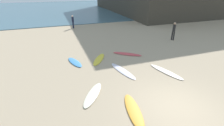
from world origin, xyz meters
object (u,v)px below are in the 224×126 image
surfboard_1 (134,111)px  surfboard_4 (99,59)px  beachgoer_mid (174,30)px  surfboard_5 (93,94)px  beachgoer_near (73,21)px  surfboard_0 (127,54)px  surfboard_2 (166,72)px  surfboard_3 (123,71)px  surfboard_6 (75,62)px

surfboard_1 → surfboard_4: size_ratio=1.05×
beachgoer_mid → surfboard_5: bearing=-74.6°
beachgoer_near → beachgoer_mid: size_ratio=0.92×
surfboard_1 → surfboard_5: bearing=-41.5°
surfboard_0 → surfboard_5: bearing=-3.8°
surfboard_2 → surfboard_4: surfboard_2 is taller
beachgoer_near → surfboard_5: bearing=-12.7°
surfboard_3 → surfboard_2: bearing=-33.9°
surfboard_2 → surfboard_5: size_ratio=1.18×
surfboard_5 → surfboard_0: bearing=81.3°
surfboard_3 → surfboard_5: (-2.45, -1.83, 0.01)m
surfboard_0 → surfboard_6: (-4.20, -0.12, -0.00)m
surfboard_1 → beachgoer_near: size_ratio=1.46×
surfboard_3 → surfboard_6: size_ratio=1.33×
surfboard_1 → beachgoer_mid: (8.54, 8.08, 0.96)m
surfboard_4 → surfboard_0: bearing=-143.9°
surfboard_4 → surfboard_5: 4.41m
surfboard_2 → beachgoer_near: size_ratio=1.56×
surfboard_2 → surfboard_6: size_ratio=1.31×
beachgoer_near → beachgoer_mid: 12.28m
surfboard_1 → beachgoer_mid: 11.79m
surfboard_1 → beachgoer_near: (-0.12, 16.79, 0.87)m
surfboard_3 → beachgoer_near: size_ratio=1.58×
surfboard_3 → surfboard_6: bearing=127.6°
surfboard_0 → surfboard_3: (-1.50, -2.51, -0.01)m
surfboard_4 → surfboard_6: surfboard_6 is taller
surfboard_6 → beachgoer_mid: bearing=176.6°
surfboard_4 → surfboard_5: surfboard_5 is taller
surfboard_1 → surfboard_6: bearing=-64.0°
surfboard_5 → beachgoer_mid: size_ratio=1.22×
surfboard_0 → surfboard_6: size_ratio=1.18×
surfboard_3 → surfboard_4: surfboard_4 is taller
surfboard_2 → beachgoer_mid: 7.48m
surfboard_4 → beachgoer_mid: 8.72m
surfboard_6 → beachgoer_mid: size_ratio=1.10×
surfboard_6 → surfboard_0: bearing=166.7°
surfboard_1 → surfboard_3: surfboard_1 is taller
beachgoer_mid → surfboard_6: bearing=-95.5°
surfboard_6 → surfboard_1: bearing=90.2°
surfboard_1 → surfboard_6: 6.22m
surfboard_2 → beachgoer_near: (-3.72, 14.25, 0.87)m
surfboard_4 → surfboard_5: bearing=101.2°
surfboard_0 → beachgoer_mid: bearing=146.6°
surfboard_3 → surfboard_4: 2.49m
surfboard_5 → beachgoer_mid: beachgoer_mid is taller
surfboard_0 → beachgoer_mid: 6.35m
surfboard_6 → beachgoer_mid: 10.42m
surfboard_4 → beachgoer_near: beachgoer_near is taller
surfboard_5 → beachgoer_near: 15.08m
surfboard_3 → surfboard_6: 3.60m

